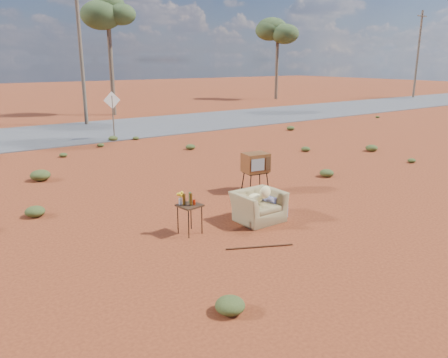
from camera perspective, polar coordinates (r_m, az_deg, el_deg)
ground at (r=9.92m, az=3.35°, el=-5.76°), size 140.00×140.00×0.00m
highway at (r=23.25m, az=-20.26°, el=5.60°), size 140.00×7.00×0.04m
armchair at (r=10.02m, az=4.84°, el=-2.97°), size 1.24×0.79×0.92m
tv_unit at (r=12.08m, az=4.16°, el=2.08°), size 0.74×0.63×1.08m
side_table at (r=9.13m, az=-4.79°, el=-3.22°), size 0.51×0.51×0.91m
rusty_bar at (r=8.69m, az=4.66°, el=-8.81°), size 1.24×0.60×0.04m
road_sign at (r=20.67m, az=-14.37°, el=9.11°), size 0.78×0.06×2.19m
eucalyptus_center at (r=30.36m, az=-14.95°, el=20.24°), size 3.20×3.20×7.60m
eucalyptus_right at (r=41.86m, az=7.04°, el=18.45°), size 3.20×3.20×7.10m
utility_pole_center at (r=25.94m, az=-18.23°, el=15.86°), size 1.40×0.20×8.00m
utility_pole_east at (r=46.84m, az=24.01°, el=14.75°), size 1.40×0.20×8.00m
scrub_patch at (r=13.11m, az=-11.55°, el=-0.14°), size 17.49×8.07×0.33m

